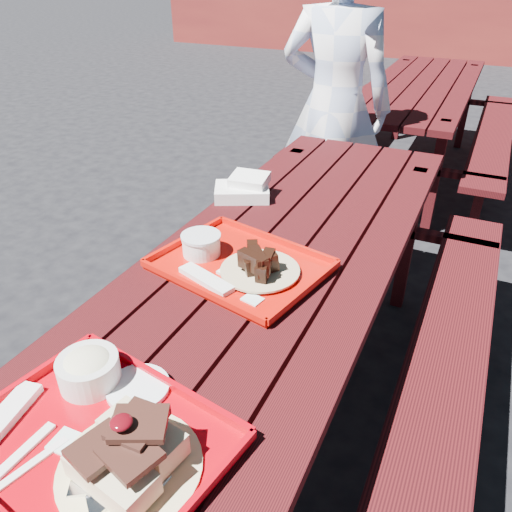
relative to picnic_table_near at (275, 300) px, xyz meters
name	(u,v)px	position (x,y,z in m)	size (l,w,h in m)	color
ground	(272,413)	(0.00, 0.00, -0.56)	(60.00, 60.00, 0.00)	black
picnic_table_near	(275,300)	(0.00, 0.00, 0.00)	(1.41, 2.40, 0.75)	#3B0B0D
picnic_table_far	(417,108)	(0.00, 2.80, 0.00)	(1.41, 2.40, 0.75)	#3B0B0D
near_tray	(102,425)	(-0.02, -0.81, 0.23)	(0.56, 0.47, 0.16)	#B1010D
far_tray	(237,262)	(-0.07, -0.14, 0.21)	(0.56, 0.48, 0.08)	#BF0F07
white_cloth	(244,188)	(-0.29, 0.35, 0.23)	(0.26, 0.23, 0.09)	white
person	(335,107)	(-0.27, 1.44, 0.30)	(0.63, 0.41, 1.72)	#AFC1E7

